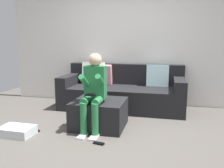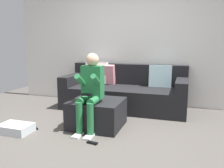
# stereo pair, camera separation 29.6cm
# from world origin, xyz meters

# --- Properties ---
(ground_plane) EXTENTS (6.70, 6.70, 0.00)m
(ground_plane) POSITION_xyz_m (0.00, 0.00, 0.00)
(ground_plane) COLOR #544F49
(wall_back) EXTENTS (5.16, 0.10, 2.48)m
(wall_back) POSITION_xyz_m (0.00, 2.00, 1.24)
(wall_back) COLOR silver
(wall_back) RESTS_ON ground_plane
(couch_sectional) EXTENTS (2.40, 0.96, 0.90)m
(couch_sectional) POSITION_xyz_m (0.03, 1.53, 0.32)
(couch_sectional) COLOR black
(couch_sectional) RESTS_ON ground_plane
(ottoman) EXTENTS (0.78, 0.72, 0.42)m
(ottoman) POSITION_xyz_m (-0.10, 0.37, 0.21)
(ottoman) COLOR black
(ottoman) RESTS_ON ground_plane
(person_seated) EXTENTS (0.31, 0.57, 1.15)m
(person_seated) POSITION_xyz_m (-0.13, 0.19, 0.65)
(person_seated) COLOR #26723F
(person_seated) RESTS_ON ground_plane
(storage_bin) EXTENTS (0.48, 0.33, 0.12)m
(storage_bin) POSITION_xyz_m (-1.15, -0.23, 0.06)
(storage_bin) COLOR silver
(storage_bin) RESTS_ON ground_plane
(remote_near_ottoman) EXTENTS (0.16, 0.08, 0.02)m
(remote_near_ottoman) POSITION_xyz_m (0.07, -0.25, 0.01)
(remote_near_ottoman) COLOR black
(remote_near_ottoman) RESTS_ON ground_plane
(remote_by_storage_bin) EXTENTS (0.15, 0.13, 0.02)m
(remote_by_storage_bin) POSITION_xyz_m (-0.97, -0.03, 0.01)
(remote_by_storage_bin) COLOR black
(remote_by_storage_bin) RESTS_ON ground_plane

